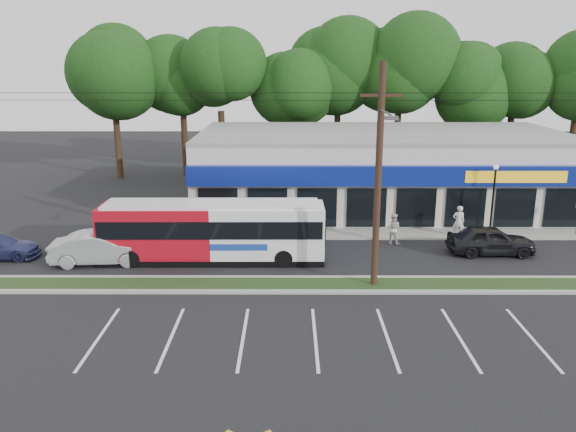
# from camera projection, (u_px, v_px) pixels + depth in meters

# --- Properties ---
(ground) EXTENTS (120.00, 120.00, 0.00)m
(ground) POSITION_uv_depth(u_px,v_px,m) (309.00, 295.00, 24.83)
(ground) COLOR black
(ground) RESTS_ON ground
(grass_strip) EXTENTS (40.00, 1.60, 0.12)m
(grass_strip) POSITION_uv_depth(u_px,v_px,m) (308.00, 285.00, 25.77)
(grass_strip) COLOR #1D3515
(grass_strip) RESTS_ON ground
(curb_south) EXTENTS (40.00, 0.25, 0.14)m
(curb_south) POSITION_uv_depth(u_px,v_px,m) (309.00, 292.00, 24.95)
(curb_south) COLOR #9E9E93
(curb_south) RESTS_ON ground
(curb_north) EXTENTS (40.00, 0.25, 0.14)m
(curb_north) POSITION_uv_depth(u_px,v_px,m) (308.00, 278.00, 26.59)
(curb_north) COLOR #9E9E93
(curb_north) RESTS_ON ground
(sidewalk) EXTENTS (32.00, 2.20, 0.10)m
(sidewalk) POSITION_uv_depth(u_px,v_px,m) (388.00, 233.00, 33.47)
(sidewalk) COLOR #9E9E93
(sidewalk) RESTS_ON ground
(strip_mall) EXTENTS (25.00, 12.55, 5.30)m
(strip_mall) POSITION_uv_depth(u_px,v_px,m) (380.00, 169.00, 39.44)
(strip_mall) COLOR #BCB7AE
(strip_mall) RESTS_ON ground
(utility_pole) EXTENTS (50.00, 2.77, 10.00)m
(utility_pole) POSITION_uv_depth(u_px,v_px,m) (375.00, 171.00, 24.27)
(utility_pole) COLOR black
(utility_pole) RESTS_ON ground
(lamp_post) EXTENTS (0.30, 0.30, 4.25)m
(lamp_post) POSITION_uv_depth(u_px,v_px,m) (494.00, 192.00, 32.56)
(lamp_post) COLOR black
(lamp_post) RESTS_ON ground
(tree_line) EXTENTS (46.76, 6.76, 11.83)m
(tree_line) POSITION_uv_depth(u_px,v_px,m) (347.00, 80.00, 47.63)
(tree_line) COLOR black
(tree_line) RESTS_ON ground
(metrobus) EXTENTS (11.45, 2.50, 3.07)m
(metrobus) POSITION_uv_depth(u_px,v_px,m) (213.00, 230.00, 28.74)
(metrobus) COLOR #B20D1D
(metrobus) RESTS_ON ground
(car_dark) EXTENTS (4.55, 1.87, 1.54)m
(car_dark) POSITION_uv_depth(u_px,v_px,m) (491.00, 240.00, 29.89)
(car_dark) COLOR black
(car_dark) RESTS_ON ground
(car_silver) EXTENTS (5.08, 2.19, 1.63)m
(car_silver) POSITION_uv_depth(u_px,v_px,m) (101.00, 248.00, 28.48)
(car_silver) COLOR #A4A8AC
(car_silver) RESTS_ON ground
(pedestrian_a) EXTENTS (0.72, 0.49, 1.91)m
(pedestrian_a) POSITION_uv_depth(u_px,v_px,m) (458.00, 222.00, 32.70)
(pedestrian_a) COLOR silver
(pedestrian_a) RESTS_ON ground
(pedestrian_b) EXTENTS (1.04, 0.93, 1.77)m
(pedestrian_b) POSITION_uv_depth(u_px,v_px,m) (393.00, 229.00, 31.56)
(pedestrian_b) COLOR beige
(pedestrian_b) RESTS_ON ground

